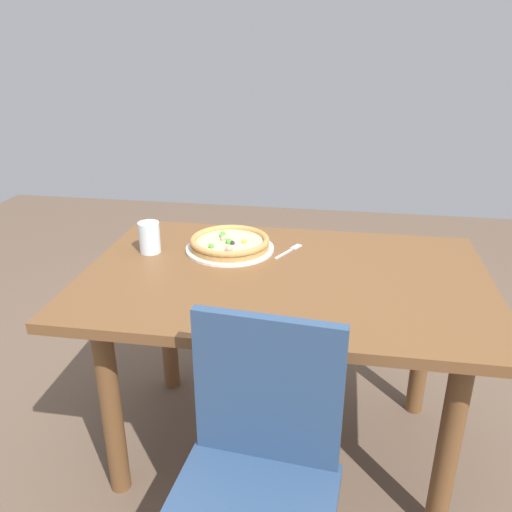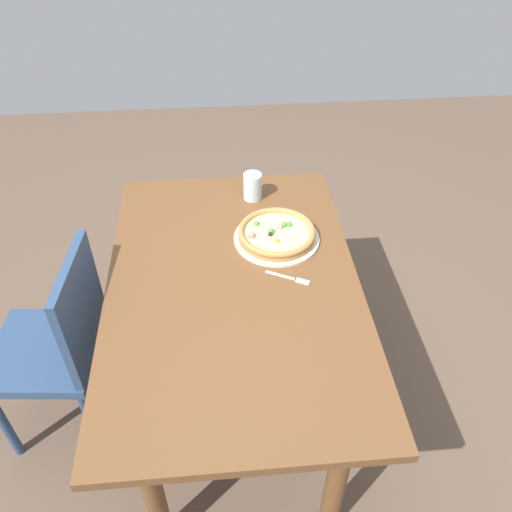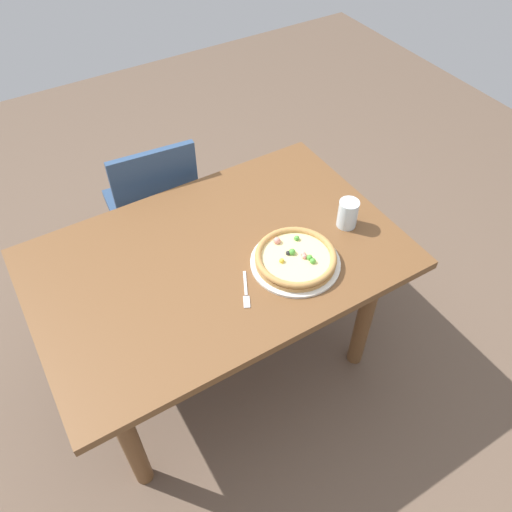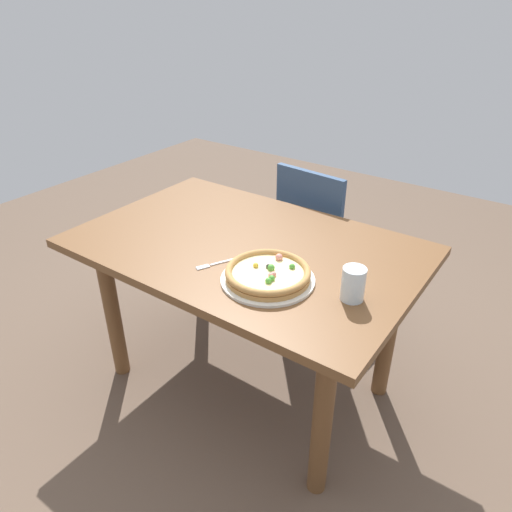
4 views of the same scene
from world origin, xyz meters
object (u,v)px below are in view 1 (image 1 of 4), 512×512
dining_table (284,302)px  drinking_glass (149,237)px  pizza (230,242)px  fork (290,250)px  chair_near (255,482)px  plate (230,248)px

dining_table → drinking_glass: 0.55m
dining_table → pizza: bearing=141.9°
pizza → fork: bearing=6.7°
chair_near → plate: bearing=-69.0°
pizza → chair_near: bearing=-74.4°
plate → drinking_glass: (-0.29, -0.07, 0.05)m
dining_table → plate: size_ratio=4.13×
dining_table → plate: 0.31m
plate → fork: 0.23m
plate → pizza: 0.03m
chair_near → fork: 0.90m
chair_near → fork: (-0.01, 0.87, 0.26)m
plate → drinking_glass: 0.30m
plate → fork: size_ratio=2.15×
dining_table → pizza: 0.32m
chair_near → plate: size_ratio=2.66×
drinking_glass → dining_table: bearing=-12.2°
chair_near → drinking_glass: 0.98m
fork → dining_table: bearing=-152.1°
plate → fork: plate is taller
plate → pizza: pizza is taller
dining_table → drinking_glass: (-0.52, 0.11, 0.17)m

